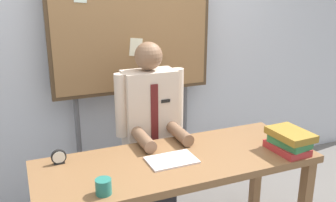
{
  "coord_description": "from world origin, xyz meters",
  "views": [
    {
      "loc": [
        -0.91,
        -2.02,
        1.84
      ],
      "look_at": [
        0.0,
        0.16,
        1.1
      ],
      "focal_mm": 39.62,
      "sensor_mm": 36.0,
      "label": 1
    }
  ],
  "objects_px": {
    "desk": "(177,171)",
    "bulletin_board": "(133,22)",
    "person": "(150,140)",
    "coffee_mug": "(103,187)",
    "open_notebook": "(172,160)",
    "book_stack": "(289,141)",
    "desk_clock": "(59,157)"
  },
  "relations": [
    {
      "from": "desk",
      "to": "person",
      "type": "xyz_separation_m",
      "value": [
        0.0,
        0.52,
        0.02
      ]
    },
    {
      "from": "desk",
      "to": "book_stack",
      "type": "distance_m",
      "value": 0.79
    },
    {
      "from": "person",
      "to": "book_stack",
      "type": "xyz_separation_m",
      "value": [
        0.74,
        -0.72,
        0.15
      ]
    },
    {
      "from": "desk",
      "to": "coffee_mug",
      "type": "height_order",
      "value": "coffee_mug"
    },
    {
      "from": "desk",
      "to": "open_notebook",
      "type": "bearing_deg",
      "value": -157.95
    },
    {
      "from": "bulletin_board",
      "to": "book_stack",
      "type": "distance_m",
      "value": 1.51
    },
    {
      "from": "bulletin_board",
      "to": "desk_clock",
      "type": "relative_size",
      "value": 22.85
    },
    {
      "from": "person",
      "to": "coffee_mug",
      "type": "bearing_deg",
      "value": -125.72
    },
    {
      "from": "person",
      "to": "open_notebook",
      "type": "relative_size",
      "value": 4.57
    },
    {
      "from": "bulletin_board",
      "to": "book_stack",
      "type": "height_order",
      "value": "bulletin_board"
    },
    {
      "from": "desk",
      "to": "person",
      "type": "distance_m",
      "value": 0.52
    },
    {
      "from": "bulletin_board",
      "to": "desk_clock",
      "type": "xyz_separation_m",
      "value": [
        -0.73,
        -0.68,
        -0.76
      ]
    },
    {
      "from": "coffee_mug",
      "to": "bulletin_board",
      "type": "bearing_deg",
      "value": 64.32
    },
    {
      "from": "coffee_mug",
      "to": "desk",
      "type": "bearing_deg",
      "value": 23.79
    },
    {
      "from": "bulletin_board",
      "to": "open_notebook",
      "type": "relative_size",
      "value": 6.93
    },
    {
      "from": "person",
      "to": "bulletin_board",
      "type": "xyz_separation_m",
      "value": [
        -0.0,
        0.38,
        0.88
      ]
    },
    {
      "from": "bulletin_board",
      "to": "coffee_mug",
      "type": "relative_size",
      "value": 24.54
    },
    {
      "from": "bulletin_board",
      "to": "desk",
      "type": "bearing_deg",
      "value": -89.99
    },
    {
      "from": "open_notebook",
      "to": "desk_clock",
      "type": "distance_m",
      "value": 0.72
    },
    {
      "from": "book_stack",
      "to": "coffee_mug",
      "type": "bearing_deg",
      "value": -178.16
    },
    {
      "from": "person",
      "to": "bulletin_board",
      "type": "distance_m",
      "value": 0.95
    },
    {
      "from": "desk",
      "to": "bulletin_board",
      "type": "distance_m",
      "value": 1.27
    },
    {
      "from": "desk",
      "to": "desk_clock",
      "type": "relative_size",
      "value": 19.27
    },
    {
      "from": "bulletin_board",
      "to": "book_stack",
      "type": "relative_size",
      "value": 7.02
    },
    {
      "from": "desk",
      "to": "bulletin_board",
      "type": "bearing_deg",
      "value": 90.01
    },
    {
      "from": "book_stack",
      "to": "coffee_mug",
      "type": "xyz_separation_m",
      "value": [
        -1.29,
        -0.04,
        -0.04
      ]
    },
    {
      "from": "book_stack",
      "to": "desk_clock",
      "type": "distance_m",
      "value": 1.53
    },
    {
      "from": "open_notebook",
      "to": "person",
      "type": "bearing_deg",
      "value": 84.79
    },
    {
      "from": "coffee_mug",
      "to": "open_notebook",
      "type": "bearing_deg",
      "value": 23.96
    },
    {
      "from": "desk",
      "to": "coffee_mug",
      "type": "xyz_separation_m",
      "value": [
        -0.55,
        -0.24,
        0.14
      ]
    },
    {
      "from": "bulletin_board",
      "to": "book_stack",
      "type": "xyz_separation_m",
      "value": [
        0.74,
        -1.1,
        -0.72
      ]
    },
    {
      "from": "open_notebook",
      "to": "book_stack",
      "type": "bearing_deg",
      "value": -12.86
    }
  ]
}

